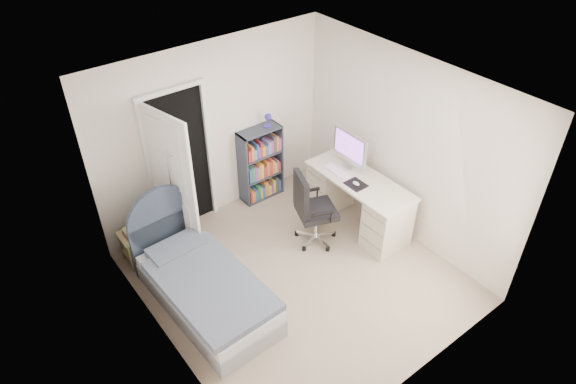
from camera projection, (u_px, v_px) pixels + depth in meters
room_shell at (299, 197)px, 5.64m from camera, size 3.50×3.70×2.60m
door at (175, 175)px, 6.37m from camera, size 0.92×0.81×2.06m
bed at (203, 285)px, 5.92m from camera, size 0.97×1.93×1.17m
nightstand at (135, 240)px, 6.43m from camera, size 0.35×0.35×0.53m
floor_lamp at (178, 213)px, 6.40m from camera, size 0.22×0.22×1.56m
bookcase at (261, 166)px, 7.44m from camera, size 0.63×0.27×1.34m
desk at (358, 199)px, 6.98m from camera, size 0.63×1.56×1.28m
office_chair at (310, 206)px, 6.58m from camera, size 0.62×0.62×1.08m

